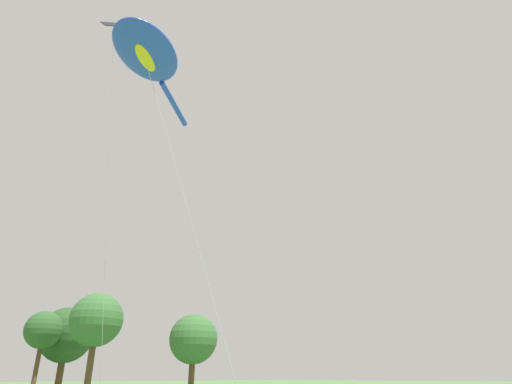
{
  "coord_description": "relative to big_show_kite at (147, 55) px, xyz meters",
  "views": [
    {
      "loc": [
        -9.96,
        1.4,
        1.64
      ],
      "look_at": [
        -0.9,
        10.69,
        7.26
      ],
      "focal_mm": 29.83,
      "sensor_mm": 36.0,
      "label": 1
    }
  ],
  "objects": [
    {
      "name": "small_kite_bird_shape",
      "position": [
        -0.23,
        3.48,
        3.12
      ],
      "size": [
        3.49,
        2.59,
        18.8
      ],
      "rotation": [
        0.0,
        0.0,
        -1.57
      ],
      "color": "black",
      "rests_on": "ground"
    },
    {
      "name": "tree_pine_center",
      "position": [
        18.13,
        50.28,
        -7.38
      ],
      "size": [
        7.51,
        7.51,
        10.73
      ],
      "color": "#513823",
      "rests_on": "ground"
    },
    {
      "name": "big_show_kite",
      "position": [
        0.0,
        0.0,
        0.0
      ],
      "size": [
        6.77,
        6.03,
        14.71
      ],
      "rotation": [
        0.0,
        0.0,
        -2.49
      ],
      "color": "blue",
      "rests_on": "ground"
    },
    {
      "name": "tree_oak_right",
      "position": [
        13.95,
        47.4,
        -7.2
      ],
      "size": [
        4.76,
        4.76,
        9.57
      ],
      "color": "#513823",
      "rests_on": "ground"
    },
    {
      "name": "tree_oak_left",
      "position": [
        28.53,
        34.35,
        -8.24
      ],
      "size": [
        6.31,
        6.31,
        9.26
      ],
      "color": "#513823",
      "rests_on": "ground"
    },
    {
      "name": "tree_shrub_far",
      "position": [
        16.04,
        36.66,
        -6.67
      ],
      "size": [
        6.12,
        6.12,
        10.77
      ],
      "color": "#513823",
      "rests_on": "ground"
    }
  ]
}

